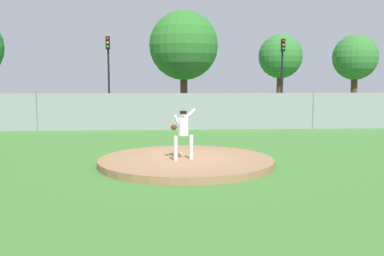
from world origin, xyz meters
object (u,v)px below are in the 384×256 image
Objects in this scene: baseball at (181,153)px; traffic_light_near at (108,63)px; parked_car_charcoal at (176,109)px; parked_car_white at (297,108)px; traffic_light_far at (282,64)px; pitcher_youth at (183,130)px.

baseball is 0.01× the size of traffic_light_near.
parked_car_charcoal is 7.98m from parked_car_white.
traffic_light_near reaches higher than traffic_light_far.
pitcher_youth is at bearing -89.21° from baseball.
traffic_light_near is 12.58m from traffic_light_far.
pitcher_youth is 0.39× the size of parked_car_charcoal.
traffic_light_far reaches higher than baseball.
pitcher_youth is at bearing -76.25° from traffic_light_near.
parked_car_white reaches higher than baseball.
traffic_light_far is at bearing 65.74° from baseball.
traffic_light_near reaches higher than baseball.
parked_car_charcoal is (0.14, 13.95, 0.55)m from baseball.
pitcher_youth is 22.14× the size of baseball.
baseball is 0.01× the size of traffic_light_far.
traffic_light_far reaches higher than parked_car_charcoal.
traffic_light_near is (-4.52, 17.42, 3.55)m from baseball.
traffic_light_near is (-12.64, 3.41, 3.03)m from parked_car_white.
traffic_light_near is at bearing 104.54° from baseball.
parked_car_charcoal is at bearing -153.65° from traffic_light_far.
baseball is 16.21m from parked_car_white.
traffic_light_near is (-4.66, 3.47, 3.00)m from parked_car_charcoal.
baseball is at bearing 90.79° from pitcher_youth.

